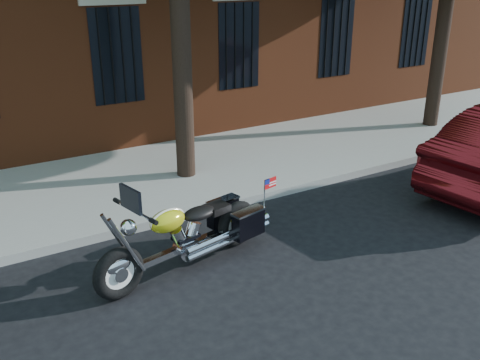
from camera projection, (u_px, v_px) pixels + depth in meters
ground at (240, 249)px, 8.05m from camera, size 120.00×120.00×0.00m
curb at (199, 211)px, 9.12m from camera, size 40.00×0.16×0.15m
sidewalk at (156, 177)px, 10.62m from camera, size 40.00×3.60×0.15m
motorcycle at (191, 235)px, 7.42m from camera, size 2.90×1.19×1.45m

